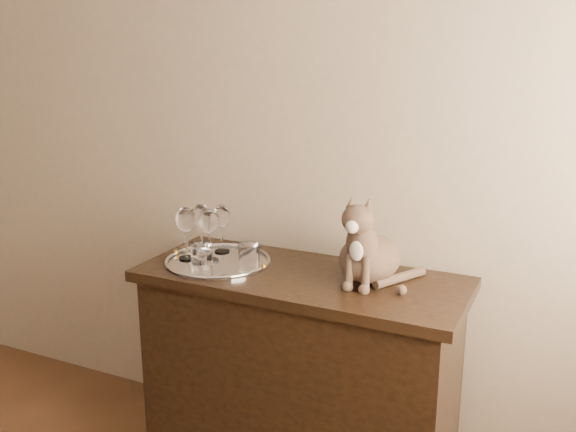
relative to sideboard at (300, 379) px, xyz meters
name	(u,v)px	position (x,y,z in m)	size (l,w,h in m)	color
wall_back	(203,119)	(-0.60, 0.31, 0.93)	(4.00, 0.10, 2.70)	tan
sideboard	(300,379)	(0.00, 0.00, 0.00)	(1.20, 0.50, 0.85)	black
tray	(218,263)	(-0.33, -0.03, 0.43)	(0.40, 0.40, 0.01)	silver
wine_glass_a	(201,228)	(-0.45, 0.04, 0.53)	(0.08, 0.08, 0.20)	white
wine_glass_b	(221,229)	(-0.38, 0.08, 0.53)	(0.07, 0.07, 0.19)	white
wine_glass_c	(186,233)	(-0.46, -0.05, 0.54)	(0.08, 0.08, 0.21)	silver
wine_glass_d	(210,235)	(-0.37, -0.03, 0.54)	(0.08, 0.08, 0.21)	white
tumbler_b	(202,256)	(-0.35, -0.11, 0.48)	(0.08, 0.08, 0.09)	white
tumbler_c	(249,256)	(-0.19, -0.04, 0.48)	(0.08, 0.08, 0.09)	silver
cat	(370,236)	(0.24, 0.05, 0.59)	(0.32, 0.30, 0.33)	brown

